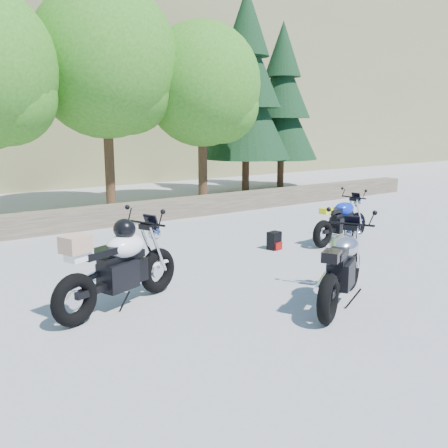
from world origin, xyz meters
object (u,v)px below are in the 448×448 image
(silver_bike, at_px, (342,269))
(white_bike, at_px, (118,266))
(backpack, at_px, (274,241))
(blue_bike, at_px, (341,221))

(silver_bike, height_order, white_bike, white_bike)
(silver_bike, distance_m, white_bike, 3.07)
(white_bike, bearing_deg, backpack, -2.47)
(backpack, bearing_deg, white_bike, -174.35)
(white_bike, xyz_separation_m, backpack, (3.88, 1.25, -0.43))
(blue_bike, height_order, backpack, blue_bike)
(silver_bike, distance_m, blue_bike, 3.81)
(white_bike, relative_size, blue_bike, 1.15)
(silver_bike, height_order, blue_bike, silver_bike)
(white_bike, relative_size, backpack, 5.95)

